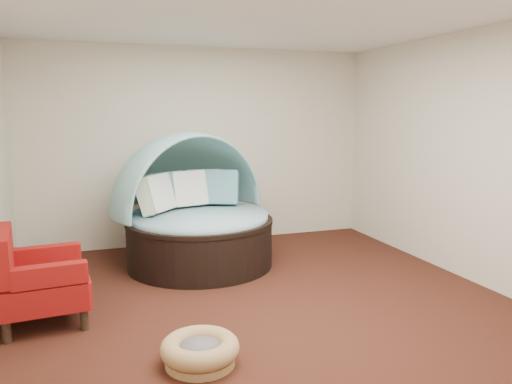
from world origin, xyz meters
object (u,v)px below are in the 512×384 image
object	(u,v)px
canopy_daybed	(194,203)
side_table	(49,268)
pet_basket	(200,351)
red_armchair	(36,280)

from	to	relation	value
canopy_daybed	side_table	world-z (taller)	canopy_daybed
canopy_daybed	pet_basket	size ratio (longest dim) A/B	3.06
pet_basket	side_table	bearing A→B (deg)	121.11
red_armchair	canopy_daybed	bearing A→B (deg)	32.52
canopy_daybed	red_armchair	distance (m)	2.22
canopy_daybed	red_armchair	size ratio (longest dim) A/B	2.64
canopy_daybed	side_table	xyz separation A→B (m)	(-1.67, -0.61, -0.47)
canopy_daybed	side_table	distance (m)	1.84
red_armchair	side_table	distance (m)	0.74
canopy_daybed	pet_basket	bearing A→B (deg)	-122.81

